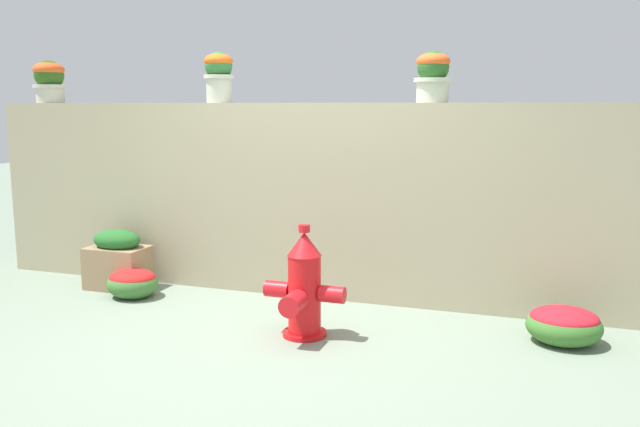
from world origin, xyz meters
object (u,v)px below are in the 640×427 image
at_px(potted_plant_0, 49,79).
at_px(fire_hydrant, 304,288).
at_px(potted_plant_1, 219,73).
at_px(planter_box, 118,260).
at_px(flower_bush_left, 132,282).
at_px(flower_bush_right, 564,324).
at_px(potted_plant_2, 433,74).

bearing_deg(potted_plant_0, fire_hydrant, -19.78).
height_order(potted_plant_0, potted_plant_1, potted_plant_1).
bearing_deg(potted_plant_1, planter_box, -152.34).
height_order(flower_bush_left, flower_bush_right, flower_bush_right).
bearing_deg(fire_hydrant, potted_plant_0, 160.22).
height_order(fire_hydrant, flower_bush_left, fire_hydrant).
height_order(potted_plant_2, flower_bush_left, potted_plant_2).
bearing_deg(potted_plant_2, potted_plant_1, 179.61).
distance_m(fire_hydrant, flower_bush_right, 1.72).
bearing_deg(fire_hydrant, potted_plant_1, 137.63).
distance_m(fire_hydrant, planter_box, 2.01).
xyz_separation_m(potted_plant_1, planter_box, (-0.78, -0.41, -1.56)).
xyz_separation_m(potted_plant_2, flower_bush_left, (-2.29, -0.59, -1.65)).
distance_m(potted_plant_0, potted_plant_1, 1.73).
relative_size(potted_plant_2, planter_box, 0.75).
relative_size(potted_plant_2, flower_bush_right, 0.78).
relative_size(potted_plant_1, fire_hydrant, 0.55).
height_order(fire_hydrant, planter_box, fire_hydrant).
height_order(potted_plant_0, planter_box, potted_plant_0).
relative_size(potted_plant_0, planter_box, 0.76).
bearing_deg(potted_plant_0, planter_box, -23.43).
height_order(potted_plant_2, planter_box, potted_plant_2).
bearing_deg(potted_plant_1, flower_bush_left, -130.13).
distance_m(flower_bush_right, planter_box, 3.57).
bearing_deg(flower_bush_right, potted_plant_1, 167.91).
xyz_separation_m(flower_bush_left, flower_bush_right, (3.29, 0.01, 0.01)).
bearing_deg(planter_box, potted_plant_2, 8.82).
xyz_separation_m(potted_plant_2, fire_hydrant, (-0.66, -1.01, -1.44)).
bearing_deg(planter_box, potted_plant_1, 27.66).
bearing_deg(planter_box, flower_bush_left, -35.67).
bearing_deg(flower_bush_right, potted_plant_0, 172.49).
relative_size(potted_plant_0, flower_bush_left, 0.92).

